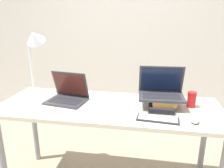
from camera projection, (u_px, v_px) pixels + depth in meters
The scene contains 9 objects.
wall_back at pixel (129, 24), 3.04m from camera, with size 8.00×0.05×2.70m.
desk at pixel (109, 115), 1.75m from camera, with size 1.75×0.63×0.77m.
laptop_left at pixel (68, 95), 1.81m from camera, with size 0.34×0.28×0.24m.
book_stack at pixel (162, 103), 1.68m from camera, with size 0.21×0.27×0.08m.
laptop_on_books at pixel (161, 91), 1.69m from camera, with size 0.36×0.25×0.23m.
wireless_keyboard at pixel (158, 119), 1.49m from camera, with size 0.29×0.13×0.01m.
mouse at pixel (194, 120), 1.46m from camera, with size 0.06×0.11×0.03m.
soda_can at pixel (192, 100), 1.68m from camera, with size 0.07×0.07×0.12m.
desk_lamp at pixel (34, 44), 1.87m from camera, with size 0.23×0.20×0.60m.
Camera 1 is at (0.29, -1.25, 1.45)m, focal length 35.00 mm.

